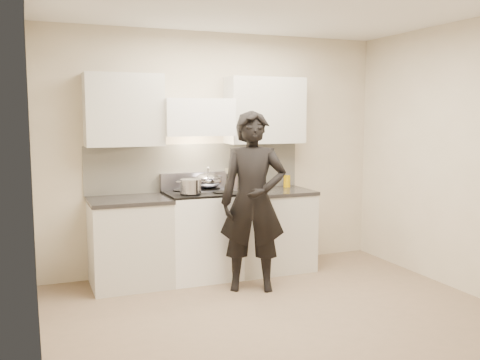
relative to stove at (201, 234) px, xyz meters
name	(u,v)px	position (x,y,z in m)	size (l,w,h in m)	color
ground_plane	(283,318)	(0.30, -1.42, -0.47)	(4.00, 4.00, 0.00)	#856C55
room_shell	(261,135)	(0.24, -1.05, 1.12)	(4.04, 3.54, 2.70)	beige
stove	(201,234)	(0.00, 0.00, 0.00)	(0.76, 0.65, 0.96)	white
counter_right	(270,230)	(0.83, 0.00, -0.01)	(0.92, 0.67, 0.92)	beige
counter_left	(130,242)	(-0.78, 0.00, -0.01)	(0.82, 0.67, 0.92)	beige
wok	(208,180)	(0.13, 0.14, 0.57)	(0.33, 0.41, 0.27)	#9F9FAF
stock_pot	(191,186)	(-0.16, -0.14, 0.56)	(0.32, 0.23, 0.15)	#9F9FAF
utensil_crock	(232,180)	(0.45, 0.24, 0.55)	(0.13, 0.13, 0.34)	#9491A4
spice_jar	(251,185)	(0.66, 0.16, 0.50)	(0.05, 0.05, 0.10)	#CB6024
oil_glass	(287,181)	(1.13, 0.18, 0.52)	(0.08, 0.08, 0.14)	#C09103
person	(253,202)	(0.36, -0.60, 0.43)	(0.66, 0.44, 1.82)	black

